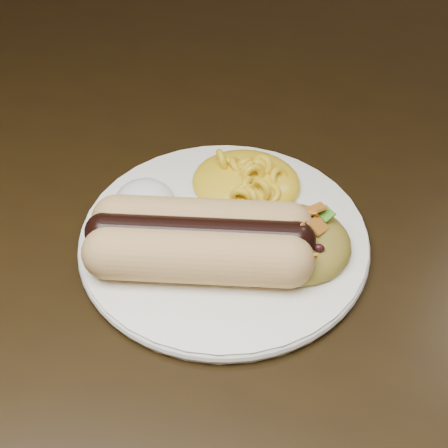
# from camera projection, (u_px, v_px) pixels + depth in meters

# --- Properties ---
(table) EXTENTS (1.60, 0.90, 0.75)m
(table) POSITION_uv_depth(u_px,v_px,m) (174.00, 229.00, 0.65)
(table) COLOR black
(table) RESTS_ON floor
(plate) EXTENTS (0.27, 0.27, 0.01)m
(plate) POSITION_uv_depth(u_px,v_px,m) (224.00, 238.00, 0.51)
(plate) COLOR white
(plate) RESTS_ON table
(hotdog) EXTENTS (0.15, 0.09, 0.04)m
(hotdog) POSITION_uv_depth(u_px,v_px,m) (200.00, 239.00, 0.47)
(hotdog) COLOR #D2B96C
(hotdog) RESTS_ON plate
(mac_and_cheese) EXTENTS (0.11, 0.11, 0.04)m
(mac_and_cheese) POSITION_uv_depth(u_px,v_px,m) (246.00, 170.00, 0.53)
(mac_and_cheese) COLOR yellow
(mac_and_cheese) RESTS_ON plate
(sour_cream) EXTENTS (0.06, 0.06, 0.03)m
(sour_cream) POSITION_uv_depth(u_px,v_px,m) (144.00, 195.00, 0.51)
(sour_cream) COLOR white
(sour_cream) RESTS_ON plate
(taco_salad) EXTENTS (0.09, 0.08, 0.04)m
(taco_salad) POSITION_uv_depth(u_px,v_px,m) (296.00, 235.00, 0.48)
(taco_salad) COLOR #B1721F
(taco_salad) RESTS_ON plate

